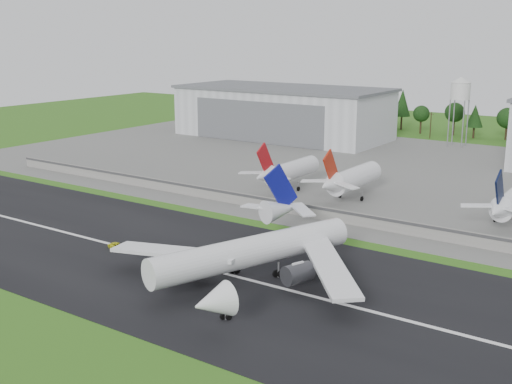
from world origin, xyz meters
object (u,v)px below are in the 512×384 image
Objects in this scene: main_airliner at (252,258)px; parked_jet_red_b at (349,179)px; parked_jet_red_a at (286,171)px; parked_jet_navy at (510,202)px; ground_vehicle at (118,246)px.

main_airliner reaches higher than parked_jet_red_b.
parked_jet_red_b is at bearing 0.09° from parked_jet_red_a.
parked_jet_red_b is at bearing -58.96° from main_airliner.
main_airliner is 73.98m from parked_jet_navy.
parked_jet_navy is at bearing -0.05° from parked_jet_red_b.
main_airliner is at bearing -79.30° from parked_jet_red_b.
parked_jet_red_b is at bearing 179.95° from parked_jet_navy.
parked_jet_navy is (44.10, -0.04, -0.27)m from parked_jet_red_b.
parked_jet_red_a is (-33.86, 66.96, 1.22)m from main_airliner.
ground_vehicle is (-35.93, -0.88, -4.16)m from main_airliner.
ground_vehicle is at bearing -91.75° from parked_jet_red_a.
parked_jet_red_b is 1.00× the size of parked_jet_navy.
parked_jet_navy is at bearing -44.29° from ground_vehicle.
main_airliner is 1.84× the size of parked_jet_navy.
parked_jet_red_b reaches higher than ground_vehicle.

